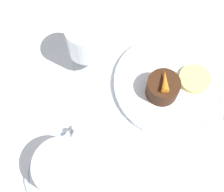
{
  "coord_description": "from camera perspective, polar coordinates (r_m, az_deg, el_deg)",
  "views": [
    {
      "loc": [
        -0.28,
        0.0,
        0.58
      ],
      "look_at": [
        -0.06,
        0.08,
        0.04
      ],
      "focal_mm": 50.0,
      "sensor_mm": 36.0,
      "label": 1
    }
  ],
  "objects": [
    {
      "name": "ground_plane",
      "position": [
        0.64,
        8.13,
        1.08
      ],
      "size": [
        3.0,
        3.0,
        0.0
      ],
      "primitive_type": "plane",
      "color": "white"
    },
    {
      "name": "dinner_plate",
      "position": [
        0.65,
        10.79,
        2.17
      ],
      "size": [
        0.23,
        0.23,
        0.01
      ],
      "color": "white",
      "rests_on": "ground_plane"
    },
    {
      "name": "saucer",
      "position": [
        0.59,
        -7.59,
        -13.67
      ],
      "size": [
        0.16,
        0.16,
        0.01
      ],
      "color": "white",
      "rests_on": "ground_plane"
    },
    {
      "name": "coffee_cup",
      "position": [
        0.55,
        -8.52,
        -13.01
      ],
      "size": [
        0.12,
        0.1,
        0.06
      ],
      "color": "white",
      "rests_on": "saucer"
    },
    {
      "name": "spoon",
      "position": [
        0.59,
        -5.07,
        -9.05
      ],
      "size": [
        0.09,
        0.09,
        0.0
      ],
      "color": "silver",
      "rests_on": "saucer"
    },
    {
      "name": "wine_glass",
      "position": [
        0.6,
        -4.41,
        9.9
      ],
      "size": [
        0.08,
        0.08,
        0.12
      ],
      "color": "silver",
      "rests_on": "ground_plane"
    },
    {
      "name": "fork",
      "position": [
        0.74,
        14.09,
        12.3
      ],
      "size": [
        0.03,
        0.19,
        0.01
      ],
      "color": "silver",
      "rests_on": "ground_plane"
    },
    {
      "name": "dessert_cake",
      "position": [
        0.61,
        9.59,
        1.43
      ],
      "size": [
        0.06,
        0.06,
        0.04
      ],
      "color": "#381E0F",
      "rests_on": "dinner_plate"
    },
    {
      "name": "carrot_garnish",
      "position": [
        0.58,
        10.01,
        2.62
      ],
      "size": [
        0.04,
        0.03,
        0.02
      ],
      "color": "orange",
      "rests_on": "dessert_cake"
    },
    {
      "name": "pineapple_slice",
      "position": [
        0.65,
        15.2,
        2.97
      ],
      "size": [
        0.06,
        0.06,
        0.01
      ],
      "color": "#EFE075",
      "rests_on": "dinner_plate"
    }
  ]
}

